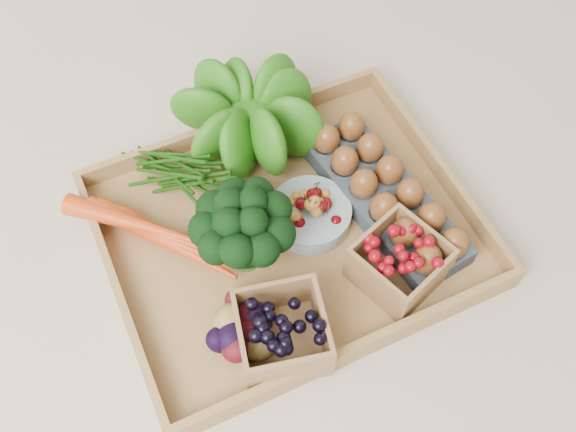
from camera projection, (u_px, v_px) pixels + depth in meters
name	position (u px, v px, depth m)	size (l,w,h in m)	color
ground	(288.00, 236.00, 1.01)	(4.00, 4.00, 0.00)	beige
tray	(288.00, 234.00, 1.01)	(0.55, 0.45, 0.01)	#A77B46
carrots	(150.00, 230.00, 0.97)	(0.23, 0.17, 0.06)	red
lettuce	(249.00, 112.00, 1.02)	(0.16, 0.16, 0.16)	#1B570D
broccoli	(244.00, 241.00, 0.92)	(0.14, 0.14, 0.11)	black
cherry_bowl	(310.00, 215.00, 0.99)	(0.13, 0.13, 0.03)	#8C9EA5
egg_carton	(384.00, 200.00, 1.01)	(0.11, 0.31, 0.04)	#3D464E
potatoes	(240.00, 326.00, 0.88)	(0.12, 0.12, 0.07)	#430A11
punnet_blackberry	(282.00, 333.00, 0.87)	(0.12, 0.12, 0.08)	black
punnet_raspberry	(399.00, 263.00, 0.93)	(0.11, 0.11, 0.08)	maroon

